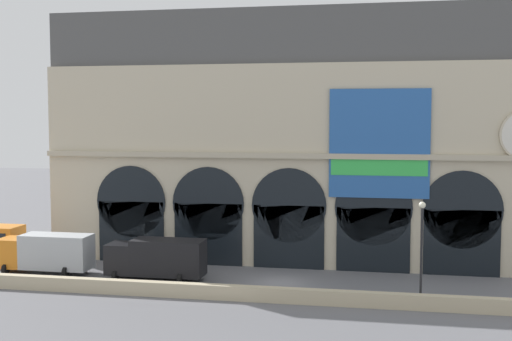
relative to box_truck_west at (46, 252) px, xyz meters
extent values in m
plane|color=slate|center=(18.64, 0.34, -1.70)|extent=(200.00, 200.00, 0.00)
cube|color=#BCAD8C|center=(18.64, -4.80, -1.20)|extent=(90.00, 0.70, 1.00)
cube|color=beige|center=(18.64, 7.75, 6.65)|extent=(42.08, 4.83, 16.69)
cube|color=#4C4C4C|center=(18.64, 8.05, 17.30)|extent=(42.08, 4.23, 4.62)
cube|color=black|center=(5.07, 5.29, 0.90)|extent=(5.80, 0.20, 5.19)
cylinder|color=black|center=(5.07, 5.29, 3.49)|extent=(6.11, 0.20, 6.11)
cube|color=black|center=(11.86, 5.29, 0.90)|extent=(5.80, 0.20, 5.19)
cylinder|color=black|center=(11.86, 5.29, 3.49)|extent=(6.11, 0.20, 6.11)
cube|color=black|center=(18.64, 5.29, 0.90)|extent=(5.80, 0.20, 5.19)
cylinder|color=black|center=(18.64, 5.29, 3.49)|extent=(6.11, 0.20, 6.11)
cube|color=black|center=(25.43, 5.29, 0.90)|extent=(5.80, 0.20, 5.19)
cylinder|color=black|center=(25.43, 5.29, 3.49)|extent=(6.11, 0.20, 6.11)
cube|color=black|center=(32.21, 5.29, 0.90)|extent=(5.80, 0.20, 5.19)
cylinder|color=black|center=(32.21, 5.29, 3.49)|extent=(6.11, 0.20, 6.11)
cube|color=#2659A5|center=(25.80, 5.17, 8.58)|extent=(7.82, 0.12, 8.59)
cube|color=green|center=(25.80, 5.09, 6.72)|extent=(7.51, 0.04, 1.32)
cube|color=#B6AB91|center=(18.64, 5.19, 7.55)|extent=(42.08, 0.50, 0.44)
cylinder|color=black|center=(-5.86, 4.22, -1.20)|extent=(0.28, 1.00, 1.00)
cube|color=orange|center=(-2.86, 0.00, -0.13)|extent=(2.00, 2.30, 2.30)
cube|color=#ADB2B7|center=(0.89, 0.00, 0.07)|extent=(5.50, 2.30, 2.70)
cylinder|color=black|center=(-2.96, -1.03, -1.28)|extent=(0.28, 0.84, 0.84)
cylinder|color=black|center=(-2.96, 1.04, -1.28)|extent=(0.28, 0.84, 0.84)
cylinder|color=black|center=(2.14, -1.03, -1.28)|extent=(0.28, 0.84, 0.84)
cylinder|color=black|center=(2.14, 1.04, -1.28)|extent=(0.28, 0.84, 0.84)
cube|color=black|center=(6.50, -0.44, -0.13)|extent=(2.00, 2.30, 2.30)
cube|color=black|center=(10.25, -0.44, 0.07)|extent=(5.50, 2.30, 2.70)
cylinder|color=black|center=(6.40, -1.48, -1.28)|extent=(0.28, 0.84, 0.84)
cylinder|color=black|center=(6.40, 0.59, -1.28)|extent=(0.28, 0.84, 0.84)
cylinder|color=black|center=(11.50, -1.48, -1.28)|extent=(0.28, 0.84, 0.84)
cylinder|color=black|center=(11.50, 0.59, -1.28)|extent=(0.28, 0.84, 0.84)
cylinder|color=black|center=(28.64, -4.00, 1.55)|extent=(0.16, 0.16, 6.50)
sphere|color=#F2EDCC|center=(28.64, -4.00, 4.98)|extent=(0.44, 0.44, 0.44)
camera|label=1|loc=(26.05, -47.61, 10.59)|focal=46.40mm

